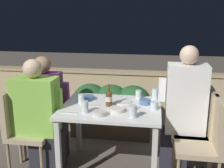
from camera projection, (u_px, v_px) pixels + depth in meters
name	position (u px, v px, depth m)	size (l,w,h in m)	color
parapet_wall	(126.00, 96.00, 4.29)	(9.00, 0.18, 0.79)	tan
dining_table	(111.00, 115.00, 2.89)	(1.01, 0.81, 0.73)	white
planter_hedge	(111.00, 108.00, 3.81)	(1.07, 0.47, 0.71)	brown
chair_left_near	(22.00, 123.00, 2.93)	(0.42, 0.41, 0.90)	tan
person_green_blouse	(39.00, 118.00, 2.88)	(0.51, 0.26, 1.22)	#282833
chair_left_far	(32.00, 113.00, 3.21)	(0.42, 0.41, 0.90)	tan
person_purple_stripe	(48.00, 108.00, 3.16)	(0.47, 0.26, 1.20)	#282833
chair_right_near	(209.00, 137.00, 2.62)	(0.42, 0.41, 0.90)	tan
chair_right_far	(201.00, 124.00, 2.92)	(0.42, 0.41, 0.90)	tan
person_white_polo	(183.00, 110.00, 2.91)	(0.49, 0.26, 1.35)	#282833
beer_bottle	(109.00, 98.00, 2.85)	(0.07, 0.07, 0.23)	brown
plate_0	(121.00, 101.00, 3.01)	(0.24, 0.24, 0.01)	white
bowl_0	(117.00, 109.00, 2.71)	(0.15, 0.15, 0.04)	silver
bowl_1	(100.00, 113.00, 2.62)	(0.14, 0.14, 0.04)	beige
bowl_2	(87.00, 97.00, 3.07)	(0.15, 0.15, 0.04)	#4C709E
bowl_3	(145.00, 102.00, 2.92)	(0.12, 0.12, 0.05)	#4C709E
glass_cup_0	(155.00, 94.00, 3.08)	(0.08, 0.08, 0.11)	silver
glass_cup_1	(154.00, 106.00, 2.77)	(0.08, 0.08, 0.08)	silver
glass_cup_2	(138.00, 94.00, 3.10)	(0.06, 0.06, 0.09)	silver
glass_cup_3	(85.00, 107.00, 2.67)	(0.07, 0.07, 0.11)	silver
glass_cup_4	(133.00, 112.00, 2.55)	(0.07, 0.07, 0.12)	silver
glass_cup_5	(81.00, 99.00, 2.94)	(0.07, 0.07, 0.10)	silver
fork_0	(69.00, 113.00, 2.67)	(0.17, 0.02, 0.01)	silver
fork_1	(137.00, 109.00, 2.77)	(0.08, 0.17, 0.01)	silver
fork_2	(92.00, 106.00, 2.87)	(0.17, 0.08, 0.01)	silver
potted_plant	(19.00, 107.00, 3.72)	(0.38, 0.38, 0.70)	#B2A899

